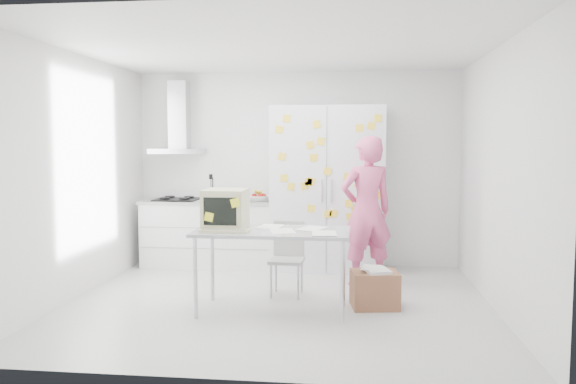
# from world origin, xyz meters

# --- Properties ---
(floor) EXTENTS (4.50, 4.00, 0.02)m
(floor) POSITION_xyz_m (0.00, 0.00, -0.01)
(floor) COLOR silver
(floor) RESTS_ON ground
(walls) EXTENTS (4.52, 4.01, 2.70)m
(walls) POSITION_xyz_m (0.00, 0.72, 1.35)
(walls) COLOR white
(walls) RESTS_ON ground
(ceiling) EXTENTS (4.50, 4.00, 0.02)m
(ceiling) POSITION_xyz_m (0.00, 0.00, 2.70)
(ceiling) COLOR white
(ceiling) RESTS_ON walls
(counter_run) EXTENTS (1.84, 0.63, 1.28)m
(counter_run) POSITION_xyz_m (-1.20, 1.70, 0.47)
(counter_run) COLOR white
(counter_run) RESTS_ON ground
(range_hood) EXTENTS (0.70, 0.48, 1.01)m
(range_hood) POSITION_xyz_m (-1.65, 1.84, 1.96)
(range_hood) COLOR silver
(range_hood) RESTS_ON walls
(tall_cabinet) EXTENTS (1.50, 0.68, 2.20)m
(tall_cabinet) POSITION_xyz_m (0.45, 1.67, 1.10)
(tall_cabinet) COLOR silver
(tall_cabinet) RESTS_ON ground
(person) EXTENTS (0.77, 0.65, 1.80)m
(person) POSITION_xyz_m (0.95, 0.87, 0.90)
(person) COLOR #E0578B
(person) RESTS_ON ground
(desk) EXTENTS (1.56, 0.80, 1.24)m
(desk) POSITION_xyz_m (-0.33, -0.27, 0.94)
(desk) COLOR #AAAEB5
(desk) RESTS_ON ground
(chair) EXTENTS (0.39, 0.39, 0.83)m
(chair) POSITION_xyz_m (0.06, 0.36, 0.47)
(chair) COLOR #A5A5A3
(chair) RESTS_ON ground
(cardboard_box) EXTENTS (0.53, 0.45, 0.42)m
(cardboard_box) POSITION_xyz_m (1.02, -0.05, 0.20)
(cardboard_box) COLOR brown
(cardboard_box) RESTS_ON ground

